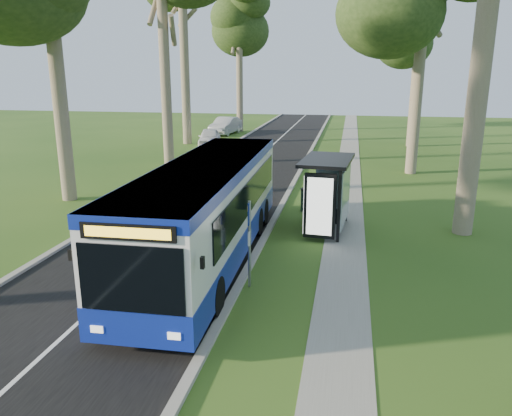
{
  "coord_description": "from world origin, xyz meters",
  "views": [
    {
      "loc": [
        3.01,
        -13.8,
        6.13
      ],
      "look_at": [
        -0.06,
        2.41,
        1.6
      ],
      "focal_mm": 35.0,
      "sensor_mm": 36.0,
      "label": 1
    }
  ],
  "objects_px": {
    "bus": "(208,211)",
    "bus_stop_sign": "(249,234)",
    "car_white": "(210,138)",
    "car_silver": "(225,126)",
    "bus_shelter": "(330,182)",
    "litter_bin": "(307,200)"
  },
  "relations": [
    {
      "from": "bus_stop_sign",
      "to": "car_white",
      "type": "distance_m",
      "value": 28.52
    },
    {
      "from": "bus",
      "to": "bus_stop_sign",
      "type": "relative_size",
      "value": 4.79
    },
    {
      "from": "car_silver",
      "to": "car_white",
      "type": "bearing_deg",
      "value": -77.1
    },
    {
      "from": "car_white",
      "to": "litter_bin",
      "type": "bearing_deg",
      "value": -74.71
    },
    {
      "from": "bus_stop_sign",
      "to": "bus",
      "type": "bearing_deg",
      "value": 131.2
    },
    {
      "from": "car_white",
      "to": "bus_stop_sign",
      "type": "bearing_deg",
      "value": -84.43
    },
    {
      "from": "litter_bin",
      "to": "bus_stop_sign",
      "type": "bearing_deg",
      "value": -96.17
    },
    {
      "from": "bus_stop_sign",
      "to": "car_silver",
      "type": "relative_size",
      "value": 0.51
    },
    {
      "from": "bus",
      "to": "car_white",
      "type": "height_order",
      "value": "bus"
    },
    {
      "from": "bus",
      "to": "bus_stop_sign",
      "type": "xyz_separation_m",
      "value": [
        1.75,
        -1.82,
        -0.09
      ]
    },
    {
      "from": "bus_stop_sign",
      "to": "bus_shelter",
      "type": "relative_size",
      "value": 0.74
    },
    {
      "from": "bus",
      "to": "litter_bin",
      "type": "height_order",
      "value": "bus"
    },
    {
      "from": "bus_shelter",
      "to": "car_silver",
      "type": "bearing_deg",
      "value": 116.34
    },
    {
      "from": "bus_stop_sign",
      "to": "bus_shelter",
      "type": "distance_m",
      "value": 5.82
    },
    {
      "from": "car_white",
      "to": "car_silver",
      "type": "height_order",
      "value": "car_silver"
    },
    {
      "from": "bus_stop_sign",
      "to": "car_white",
      "type": "xyz_separation_m",
      "value": [
        -8.88,
        27.09,
        -0.86
      ]
    },
    {
      "from": "litter_bin",
      "to": "bus_shelter",
      "type": "bearing_deg",
      "value": -70.47
    },
    {
      "from": "bus_stop_sign",
      "to": "litter_bin",
      "type": "relative_size",
      "value": 2.48
    },
    {
      "from": "litter_bin",
      "to": "car_silver",
      "type": "height_order",
      "value": "car_silver"
    },
    {
      "from": "bus",
      "to": "bus_stop_sign",
      "type": "height_order",
      "value": "bus"
    },
    {
      "from": "bus_shelter",
      "to": "litter_bin",
      "type": "height_order",
      "value": "bus_shelter"
    },
    {
      "from": "bus",
      "to": "car_silver",
      "type": "bearing_deg",
      "value": 102.02
    }
  ]
}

